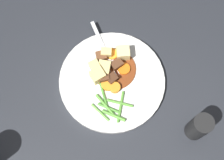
% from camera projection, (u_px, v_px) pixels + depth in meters
% --- Properties ---
extents(ground_plane, '(3.00, 3.00, 0.00)m').
position_uv_depth(ground_plane, '(112.00, 82.00, 0.84)').
color(ground_plane, '#26282D').
extents(dinner_plate, '(0.28, 0.28, 0.02)m').
position_uv_depth(dinner_plate, '(112.00, 81.00, 0.84)').
color(dinner_plate, white).
rests_on(dinner_plate, ground_plane).
extents(stew_sauce, '(0.12, 0.12, 0.00)m').
position_uv_depth(stew_sauce, '(114.00, 69.00, 0.84)').
color(stew_sauce, brown).
rests_on(stew_sauce, dinner_plate).
extents(carrot_slice_0, '(0.04, 0.04, 0.01)m').
position_uv_depth(carrot_slice_0, '(108.00, 84.00, 0.82)').
color(carrot_slice_0, orange).
rests_on(carrot_slice_0, dinner_plate).
extents(carrot_slice_1, '(0.05, 0.05, 0.01)m').
position_uv_depth(carrot_slice_1, '(124.00, 69.00, 0.83)').
color(carrot_slice_1, orange).
rests_on(carrot_slice_1, dinner_plate).
extents(carrot_slice_2, '(0.03, 0.03, 0.01)m').
position_uv_depth(carrot_slice_2, '(115.00, 88.00, 0.81)').
color(carrot_slice_2, orange).
rests_on(carrot_slice_2, dinner_plate).
extents(carrot_slice_3, '(0.04, 0.04, 0.01)m').
position_uv_depth(carrot_slice_3, '(112.00, 54.00, 0.85)').
color(carrot_slice_3, orange).
rests_on(carrot_slice_3, dinner_plate).
extents(potato_chunk_0, '(0.04, 0.04, 0.03)m').
position_uv_depth(potato_chunk_0, '(95.00, 67.00, 0.83)').
color(potato_chunk_0, '#E5CC7A').
rests_on(potato_chunk_0, dinner_plate).
extents(potato_chunk_1, '(0.05, 0.05, 0.03)m').
position_uv_depth(potato_chunk_1, '(98.00, 74.00, 0.82)').
color(potato_chunk_1, '#E5CC7A').
rests_on(potato_chunk_1, dinner_plate).
extents(potato_chunk_2, '(0.04, 0.03, 0.03)m').
position_uv_depth(potato_chunk_2, '(104.00, 68.00, 0.83)').
color(potato_chunk_2, '#E5CC7A').
rests_on(potato_chunk_2, dinner_plate).
extents(potato_chunk_3, '(0.04, 0.04, 0.03)m').
position_uv_depth(potato_chunk_3, '(123.00, 53.00, 0.84)').
color(potato_chunk_3, '#EAD68C').
rests_on(potato_chunk_3, dinner_plate).
extents(potato_chunk_4, '(0.02, 0.03, 0.03)m').
position_uv_depth(potato_chunk_4, '(106.00, 53.00, 0.84)').
color(potato_chunk_4, '#E5CC7A').
rests_on(potato_chunk_4, dinner_plate).
extents(meat_chunk_0, '(0.04, 0.04, 0.02)m').
position_uv_depth(meat_chunk_0, '(117.00, 65.00, 0.83)').
color(meat_chunk_0, '#56331E').
rests_on(meat_chunk_0, dinner_plate).
extents(meat_chunk_1, '(0.03, 0.03, 0.02)m').
position_uv_depth(meat_chunk_1, '(114.00, 78.00, 0.82)').
color(meat_chunk_1, '#4C2B19').
rests_on(meat_chunk_1, dinner_plate).
extents(meat_chunk_2, '(0.03, 0.03, 0.02)m').
position_uv_depth(meat_chunk_2, '(101.00, 56.00, 0.84)').
color(meat_chunk_2, brown).
rests_on(meat_chunk_2, dinner_plate).
extents(meat_chunk_3, '(0.03, 0.03, 0.02)m').
position_uv_depth(meat_chunk_3, '(103.00, 79.00, 0.82)').
color(meat_chunk_3, '#56331E').
rests_on(meat_chunk_3, dinner_plate).
extents(green_bean_0, '(0.08, 0.04, 0.01)m').
position_uv_depth(green_bean_0, '(103.00, 93.00, 0.81)').
color(green_bean_0, '#4C8E33').
rests_on(green_bean_0, dinner_plate).
extents(green_bean_1, '(0.05, 0.06, 0.01)m').
position_uv_depth(green_bean_1, '(105.00, 105.00, 0.80)').
color(green_bean_1, '#599E38').
rests_on(green_bean_1, dinner_plate).
extents(green_bean_2, '(0.02, 0.06, 0.01)m').
position_uv_depth(green_bean_2, '(109.00, 108.00, 0.80)').
color(green_bean_2, '#4C8E33').
rests_on(green_bean_2, dinner_plate).
extents(green_bean_3, '(0.04, 0.05, 0.01)m').
position_uv_depth(green_bean_3, '(100.00, 112.00, 0.80)').
color(green_bean_3, '#66AD42').
rests_on(green_bean_3, dinner_plate).
extents(green_bean_4, '(0.02, 0.06, 0.01)m').
position_uv_depth(green_bean_4, '(114.00, 115.00, 0.79)').
color(green_bean_4, '#599E38').
rests_on(green_bean_4, dinner_plate).
extents(green_bean_5, '(0.01, 0.07, 0.01)m').
position_uv_depth(green_bean_5, '(120.00, 103.00, 0.80)').
color(green_bean_5, '#599E38').
rests_on(green_bean_5, dinner_plate).
extents(green_bean_6, '(0.08, 0.01, 0.01)m').
position_uv_depth(green_bean_6, '(121.00, 107.00, 0.80)').
color(green_bean_6, '#599E38').
rests_on(green_bean_6, dinner_plate).
extents(fork, '(0.16, 0.11, 0.00)m').
position_uv_depth(fork, '(105.00, 50.00, 0.85)').
color(fork, silver).
rests_on(fork, dinner_plate).
extents(pepper_mill, '(0.05, 0.05, 0.10)m').
position_uv_depth(pepper_mill, '(199.00, 127.00, 0.75)').
color(pepper_mill, black).
rests_on(pepper_mill, ground_plane).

